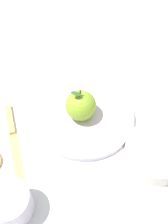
% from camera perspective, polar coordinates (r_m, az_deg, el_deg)
% --- Properties ---
extents(ground_plane, '(2.40, 2.40, 0.00)m').
position_cam_1_polar(ground_plane, '(0.60, -2.96, -1.34)').
color(ground_plane, silver).
extents(dinner_plate, '(0.24, 0.24, 0.01)m').
position_cam_1_polar(dinner_plate, '(0.60, 0.00, -0.66)').
color(dinner_plate, silver).
rests_on(dinner_plate, ground_plane).
extents(apple, '(0.07, 0.07, 0.09)m').
position_cam_1_polar(apple, '(0.56, -0.77, 1.53)').
color(apple, '#8CB22D').
rests_on(apple, dinner_plate).
extents(side_bowl, '(0.13, 0.13, 0.04)m').
position_cam_1_polar(side_bowl, '(0.55, 16.08, -8.54)').
color(side_bowl, silver).
rests_on(side_bowl, ground_plane).
extents(cup, '(0.08, 0.08, 0.07)m').
position_cam_1_polar(cup, '(0.49, -16.30, -19.08)').
color(cup, silver).
rests_on(cup, ground_plane).
extents(knife, '(0.07, 0.21, 0.01)m').
position_cam_1_polar(knife, '(0.60, -15.82, -4.90)').
color(knife, '#D8B766').
rests_on(knife, ground_plane).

